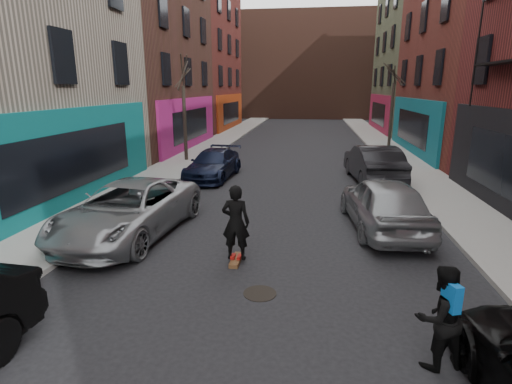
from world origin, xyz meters
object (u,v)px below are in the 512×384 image
(parked_left_far, at_px, (129,209))
(skateboard, at_px, (236,260))
(parked_left_end, at_px, (213,164))
(parked_right_far, at_px, (384,203))
(tree_right_far, at_px, (393,98))
(parked_right_end, at_px, (373,163))
(pedestrian, at_px, (440,317))
(skateboarder, at_px, (236,222))
(tree_left_far, at_px, (184,102))
(manhole, at_px, (260,293))

(parked_left_far, xyz_separation_m, skateboard, (3.43, -1.44, -0.72))
(parked_left_end, distance_m, parked_right_far, 9.19)
(tree_right_far, relative_size, parked_right_far, 1.41)
(parked_right_far, height_order, parked_right_end, parked_right_end)
(parked_right_far, height_order, pedestrian, pedestrian)
(tree_right_far, xyz_separation_m, parked_left_far, (-10.40, -17.70, -2.76))
(parked_left_end, height_order, parked_right_end, parked_right_end)
(skateboard, relative_size, pedestrian, 0.48)
(tree_right_far, height_order, skateboarder, tree_right_far)
(parked_right_end, bearing_deg, tree_left_far, -26.14)
(parked_left_end, bearing_deg, tree_left_far, 127.19)
(tree_right_far, relative_size, parked_left_end, 1.48)
(skateboarder, xyz_separation_m, manhole, (0.78, -1.48, -1.03))
(parked_left_far, height_order, parked_right_far, parked_right_far)
(tree_left_far, distance_m, parked_right_end, 10.94)
(skateboard, distance_m, pedestrian, 5.08)
(parked_right_end, bearing_deg, parked_right_far, 78.53)
(parked_left_far, distance_m, skateboarder, 3.73)
(parked_left_end, height_order, skateboarder, skateboarder)
(parked_left_end, distance_m, manhole, 11.26)
(parked_right_far, xyz_separation_m, skateboard, (-3.97, -2.97, -0.77))
(parked_right_end, distance_m, pedestrian, 12.85)
(tree_right_far, height_order, manhole, tree_right_far)
(tree_right_far, xyz_separation_m, parked_right_end, (-2.40, -9.63, -2.69))
(parked_left_end, relative_size, pedestrian, 2.75)
(skateboard, bearing_deg, parked_right_far, 37.32)
(manhole, bearing_deg, parked_left_end, 108.77)
(tree_left_far, height_order, skateboarder, tree_left_far)
(pedestrian, bearing_deg, parked_right_far, -111.65)
(pedestrian, bearing_deg, skateboarder, -61.14)
(tree_right_far, distance_m, parked_left_far, 20.72)
(tree_right_far, height_order, parked_left_far, tree_right_far)
(manhole, bearing_deg, parked_left_far, 145.33)
(tree_left_far, xyz_separation_m, parked_right_far, (9.40, -10.17, -2.56))
(parked_left_far, distance_m, skateboard, 3.79)
(parked_right_end, bearing_deg, pedestrian, 80.22)
(parked_right_far, xyz_separation_m, pedestrian, (-0.20, -6.28, 0.02))
(parked_left_far, relative_size, skateboarder, 2.98)
(parked_right_far, bearing_deg, parked_left_far, 6.02)
(tree_right_far, relative_size, skateboard, 8.50)
(skateboarder, distance_m, manhole, 1.97)
(parked_left_far, bearing_deg, skateboard, -17.33)
(parked_left_far, relative_size, skateboard, 6.96)
(manhole, bearing_deg, skateboard, 117.95)
(skateboarder, height_order, manhole, skateboarder)
(tree_left_far, distance_m, parked_left_far, 12.16)
(skateboarder, bearing_deg, pedestrian, 139.14)
(pedestrian, bearing_deg, tree_right_far, -117.94)
(skateboard, bearing_deg, skateboarder, -179.56)
(parked_left_far, height_order, skateboard, parked_left_far)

